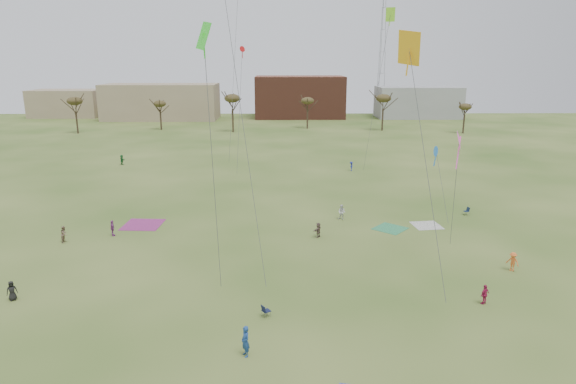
{
  "coord_description": "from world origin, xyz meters",
  "views": [
    {
      "loc": [
        -0.58,
        -29.1,
        16.52
      ],
      "look_at": [
        0.0,
        12.0,
        5.5
      ],
      "focal_mm": 30.69,
      "sensor_mm": 36.0,
      "label": 1
    }
  ],
  "objects_px": {
    "flyer_near_right": "(245,341)",
    "spectator_fore_a": "(485,294)",
    "camp_chair_center": "(266,313)",
    "camp_chair_right": "(466,213)",
    "radio_tower": "(382,51)"
  },
  "relations": [
    {
      "from": "flyer_near_right",
      "to": "camp_chair_center",
      "type": "relative_size",
      "value": 2.15
    },
    {
      "from": "flyer_near_right",
      "to": "spectator_fore_a",
      "type": "relative_size",
      "value": 1.29
    },
    {
      "from": "camp_chair_center",
      "to": "radio_tower",
      "type": "distance_m",
      "value": 129.9
    },
    {
      "from": "radio_tower",
      "to": "camp_chair_center",
      "type": "bearing_deg",
      "value": -104.24
    },
    {
      "from": "flyer_near_right",
      "to": "camp_chair_right",
      "type": "bearing_deg",
      "value": 112.1
    },
    {
      "from": "camp_chair_center",
      "to": "radio_tower",
      "type": "xyz_separation_m",
      "value": [
        31.62,
        124.56,
        18.95
      ]
    },
    {
      "from": "spectator_fore_a",
      "to": "flyer_near_right",
      "type": "bearing_deg",
      "value": -13.29
    },
    {
      "from": "camp_chair_right",
      "to": "radio_tower",
      "type": "xyz_separation_m",
      "value": [
        10.16,
        102.55,
        18.95
      ]
    },
    {
      "from": "flyer_near_right",
      "to": "camp_chair_center",
      "type": "xyz_separation_m",
      "value": [
        1.05,
        4.49,
        -0.68
      ]
    },
    {
      "from": "flyer_near_right",
      "to": "radio_tower",
      "type": "xyz_separation_m",
      "value": [
        32.67,
        129.05,
        18.27
      ]
    },
    {
      "from": "camp_chair_right",
      "to": "radio_tower",
      "type": "bearing_deg",
      "value": 158.87
    },
    {
      "from": "flyer_near_right",
      "to": "camp_chair_right",
      "type": "xyz_separation_m",
      "value": [
        22.52,
        26.5,
        -0.68
      ]
    },
    {
      "from": "flyer_near_right",
      "to": "spectator_fore_a",
      "type": "bearing_deg",
      "value": 82.82
    },
    {
      "from": "camp_chair_right",
      "to": "radio_tower",
      "type": "distance_m",
      "value": 104.78
    },
    {
      "from": "camp_chair_center",
      "to": "radio_tower",
      "type": "bearing_deg",
      "value": -48.05
    }
  ]
}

